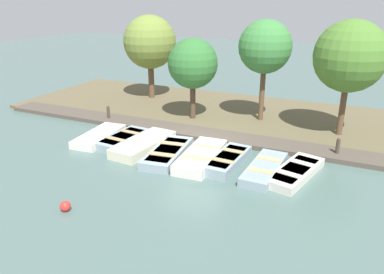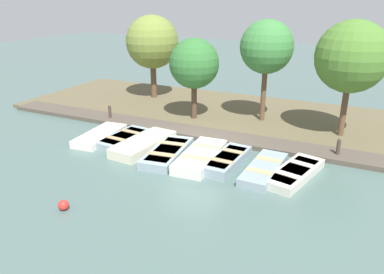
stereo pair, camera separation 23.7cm
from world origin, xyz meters
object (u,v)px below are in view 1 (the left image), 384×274
(rowboat_7, at_px, (295,172))
(rowboat_3, at_px, (168,153))
(rowboat_6, at_px, (265,168))
(park_tree_center, at_px, (265,47))
(rowboat_0, at_px, (99,136))
(buoy, at_px, (65,206))
(rowboat_2, at_px, (144,144))
(park_tree_left, at_px, (193,64))
(rowboat_4, at_px, (201,156))
(park_tree_far_left, at_px, (150,42))
(rowboat_5, at_px, (228,160))
(mooring_post_far, at_px, (338,148))
(mooring_post_near, at_px, (108,114))
(park_tree_right, at_px, (350,57))
(rowboat_1, at_px, (123,139))

(rowboat_7, bearing_deg, rowboat_3, -72.43)
(rowboat_3, xyz_separation_m, rowboat_7, (-0.35, 4.96, -0.01))
(rowboat_6, distance_m, park_tree_center, 6.82)
(park_tree_center, bearing_deg, rowboat_0, -48.08)
(rowboat_7, distance_m, buoy, 7.83)
(rowboat_2, bearing_deg, rowboat_3, 82.50)
(rowboat_0, bearing_deg, park_tree_left, 142.09)
(rowboat_3, xyz_separation_m, rowboat_4, (-0.14, 1.39, 0.04))
(park_tree_far_left, xyz_separation_m, park_tree_center, (1.57, 7.25, 0.29))
(rowboat_5, bearing_deg, mooring_post_far, 126.39)
(park_tree_far_left, bearing_deg, mooring_post_near, 1.88)
(park_tree_center, distance_m, park_tree_right, 3.85)
(rowboat_2, height_order, buoy, rowboat_2)
(park_tree_far_left, distance_m, park_tree_right, 11.26)
(rowboat_7, bearing_deg, park_tree_far_left, -111.52)
(rowboat_1, xyz_separation_m, park_tree_left, (-4.01, 1.57, 2.76))
(rowboat_2, relative_size, park_tree_far_left, 0.65)
(rowboat_6, relative_size, park_tree_center, 0.59)
(rowboat_2, bearing_deg, rowboat_0, -87.76)
(rowboat_1, height_order, buoy, rowboat_1)
(park_tree_right, bearing_deg, rowboat_5, -36.60)
(rowboat_3, relative_size, mooring_post_near, 3.81)
(rowboat_1, bearing_deg, park_tree_far_left, -154.81)
(buoy, bearing_deg, rowboat_1, -163.03)
(rowboat_0, relative_size, mooring_post_near, 3.44)
(rowboat_0, relative_size, park_tree_left, 0.70)
(buoy, bearing_deg, park_tree_right, 145.16)
(rowboat_4, bearing_deg, rowboat_3, -88.22)
(rowboat_4, bearing_deg, buoy, -28.43)
(rowboat_2, height_order, mooring_post_near, mooring_post_near)
(mooring_post_near, height_order, buoy, mooring_post_near)
(rowboat_1, height_order, park_tree_far_left, park_tree_far_left)
(rowboat_1, relative_size, rowboat_4, 0.83)
(rowboat_4, xyz_separation_m, park_tree_left, (-4.44, -2.36, 2.72))
(mooring_post_far, relative_size, park_tree_right, 0.16)
(mooring_post_far, distance_m, park_tree_center, 5.98)
(rowboat_3, xyz_separation_m, buoy, (4.85, -0.89, -0.01))
(rowboat_1, height_order, rowboat_3, rowboat_3)
(park_tree_left, relative_size, park_tree_center, 0.83)
(rowboat_6, distance_m, mooring_post_near, 9.09)
(park_tree_far_left, bearing_deg, park_tree_center, 77.77)
(buoy, bearing_deg, rowboat_0, -151.99)
(rowboat_1, bearing_deg, buoy, 22.21)
(mooring_post_near, bearing_deg, rowboat_5, 71.53)
(park_tree_center, bearing_deg, rowboat_5, 1.94)
(park_tree_left, bearing_deg, buoy, 0.52)
(park_tree_left, bearing_deg, mooring_post_far, 75.25)
(mooring_post_near, bearing_deg, park_tree_right, 102.56)
(rowboat_1, distance_m, rowboat_4, 3.95)
(rowboat_5, bearing_deg, rowboat_3, -80.63)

